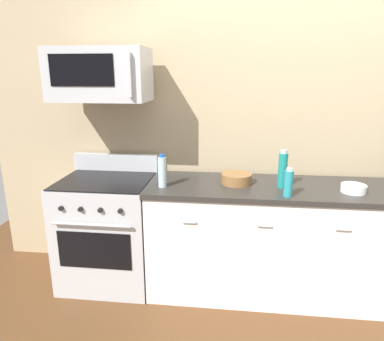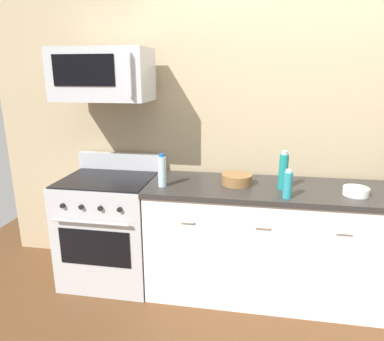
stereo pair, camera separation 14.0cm
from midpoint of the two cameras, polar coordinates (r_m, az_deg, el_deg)
ground_plane at (r=3.17m, az=17.09°, el=-18.81°), size 6.50×6.50×0.00m
back_wall at (r=3.07m, az=18.20°, el=7.25°), size 5.42×0.10×2.70m
counter_unit at (r=2.94m, az=17.82°, el=-11.36°), size 2.33×0.66×0.92m
range_oven at (r=3.10m, az=-11.97°, el=-9.26°), size 0.76×0.69×1.07m
microwave at (r=2.86m, az=-13.12°, el=15.13°), size 0.74×0.44×0.40m
bottle_sparkling_teal at (r=2.68m, az=16.27°, el=-0.09°), size 0.07×0.07×0.29m
bottle_water_clear at (r=2.64m, az=-3.45°, el=-0.10°), size 0.06×0.06×0.26m
bottle_dish_soap at (r=2.50m, az=17.05°, el=-2.25°), size 0.06×0.06×0.21m
bowl_white_ceramic at (r=2.76m, az=26.74°, el=-3.05°), size 0.18×0.18×0.06m
bowl_wooden_salad at (r=2.74m, az=8.87°, el=-1.39°), size 0.24×0.24×0.08m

